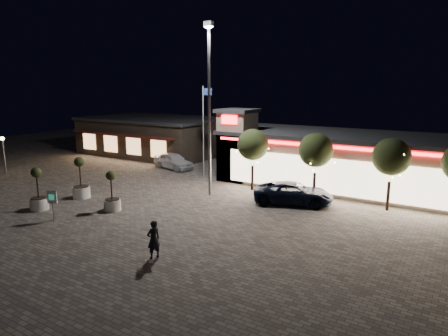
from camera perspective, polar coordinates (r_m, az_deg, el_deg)
The scene contains 17 objects.
ground at distance 25.47m, azimuth -16.01°, elevation -7.19°, with size 90.00×90.00×0.00m, color slate.
retail_building at distance 33.47m, azimuth 16.38°, elevation 1.21°, with size 20.40×8.40×6.10m.
restaurant_building at distance 48.57m, azimuth -9.95°, elevation 4.62°, with size 16.40×11.00×4.30m.
floodlight_pole at distance 28.91m, azimuth -2.13°, elevation 9.68°, with size 0.60×0.40×12.38m.
flagpole at distance 35.38m, azimuth -2.85°, elevation 6.37°, with size 0.95×0.10×8.00m.
lamp_post_west at distance 41.64m, azimuth -29.01°, elevation 2.55°, with size 0.36×0.36×3.48m.
string_tree_a at distance 30.79m, azimuth 4.14°, elevation 3.32°, with size 2.42×2.42×4.79m.
string_tree_b at distance 28.84m, azimuth 12.98°, elevation 2.47°, with size 2.42×2.42×4.79m.
string_tree_c at distance 27.68m, azimuth 22.81°, elevation 1.46°, with size 2.42×2.42×4.79m.
pickup_truck at distance 28.01m, azimuth 9.86°, elevation -3.56°, with size 2.49×5.40×1.50m, color black.
white_sedan at distance 39.34m, azimuth -7.24°, elevation 1.02°, with size 1.86×4.63×1.58m, color silver.
pedestrian at distance 19.41m, azimuth -10.02°, elevation -10.02°, with size 0.68×0.45×1.87m, color black.
dog at distance 18.69m, azimuth -10.45°, elevation -13.24°, with size 0.44×0.27×0.24m.
planter_left at distance 30.75m, azimuth -19.76°, elevation -2.35°, with size 1.24×1.24×3.04m.
planter_mid at distance 28.96m, azimuth -24.97°, elevation -3.73°, with size 1.16×1.16×2.86m.
planter_right at distance 27.15m, azimuth -15.71°, elevation -4.17°, with size 1.08×1.08×2.66m.
valet_sign at distance 26.20m, azimuth -23.34°, elevation -4.16°, with size 0.59×0.30×1.89m.
Camera 1 is at (18.09, -16.00, 8.09)m, focal length 32.00 mm.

